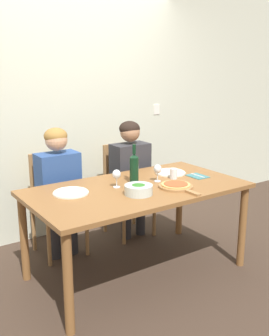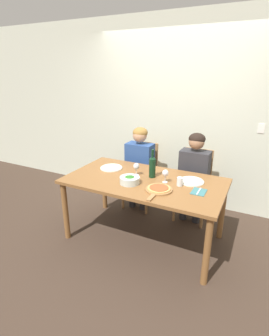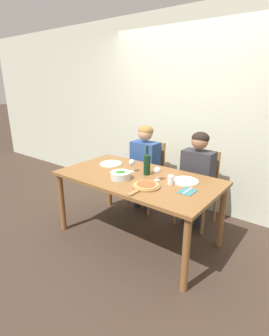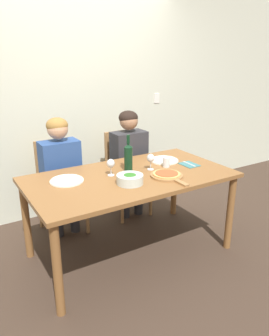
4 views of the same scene
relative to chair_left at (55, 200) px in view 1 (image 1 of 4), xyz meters
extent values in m
plane|color=#3D2D23|center=(0.40, -0.80, -0.50)|extent=(40.00, 40.00, 0.00)
cube|color=beige|center=(0.40, 0.41, 0.85)|extent=(10.00, 0.05, 2.70)
cube|color=white|center=(1.50, 0.38, 0.75)|extent=(0.08, 0.01, 0.12)
cube|color=brown|center=(0.40, -0.80, 0.25)|extent=(1.80, 0.97, 0.04)
cylinder|color=brown|center=(-0.44, -1.23, -0.14)|extent=(0.07, 0.07, 0.74)
cylinder|color=brown|center=(1.24, -1.23, -0.14)|extent=(0.07, 0.07, 0.74)
cylinder|color=brown|center=(-0.44, -0.38, -0.14)|extent=(0.07, 0.07, 0.74)
cylinder|color=brown|center=(1.24, -0.38, -0.14)|extent=(0.07, 0.07, 0.74)
cube|color=#9E7042|center=(0.00, -0.08, -0.08)|extent=(0.42, 0.42, 0.04)
cube|color=#9E7042|center=(0.00, 0.12, 0.20)|extent=(0.38, 0.03, 0.51)
cylinder|color=#9E7042|center=(-0.19, -0.27, -0.30)|extent=(0.04, 0.04, 0.41)
cylinder|color=#9E7042|center=(0.19, -0.27, -0.30)|extent=(0.04, 0.04, 0.41)
cylinder|color=#9E7042|center=(-0.19, 0.11, -0.30)|extent=(0.04, 0.04, 0.41)
cylinder|color=#9E7042|center=(0.19, 0.11, -0.30)|extent=(0.04, 0.04, 0.41)
cube|color=#9E7042|center=(0.79, -0.08, -0.08)|extent=(0.42, 0.42, 0.04)
cube|color=#9E7042|center=(0.79, 0.12, 0.20)|extent=(0.38, 0.03, 0.51)
cylinder|color=#9E7042|center=(0.60, -0.27, -0.30)|extent=(0.04, 0.04, 0.41)
cylinder|color=#9E7042|center=(0.98, -0.27, -0.30)|extent=(0.04, 0.04, 0.41)
cylinder|color=#9E7042|center=(0.60, 0.11, -0.30)|extent=(0.04, 0.04, 0.41)
cylinder|color=#9E7042|center=(0.98, 0.11, -0.30)|extent=(0.04, 0.04, 0.41)
cylinder|color=#28282D|center=(-0.09, -0.16, -0.28)|extent=(0.10, 0.10, 0.44)
cylinder|color=#28282D|center=(0.09, -0.16, -0.28)|extent=(0.10, 0.10, 0.44)
cube|color=navy|center=(0.00, -0.10, 0.21)|extent=(0.38, 0.22, 0.54)
cylinder|color=navy|center=(-0.20, -0.34, 0.06)|extent=(0.07, 0.31, 0.14)
cylinder|color=navy|center=(0.20, -0.34, 0.06)|extent=(0.07, 0.31, 0.14)
sphere|color=tan|center=(0.00, -0.10, 0.60)|extent=(0.20, 0.20, 0.20)
ellipsoid|color=olive|center=(0.00, -0.09, 0.63)|extent=(0.21, 0.21, 0.15)
cylinder|color=#28282D|center=(0.70, -0.16, -0.28)|extent=(0.10, 0.10, 0.44)
cylinder|color=#28282D|center=(0.88, -0.16, -0.28)|extent=(0.10, 0.10, 0.44)
cube|color=#2D2D33|center=(0.79, -0.10, 0.21)|extent=(0.38, 0.22, 0.54)
cylinder|color=#2D2D33|center=(0.59, -0.34, 0.06)|extent=(0.07, 0.31, 0.14)
cylinder|color=#2D2D33|center=(0.99, -0.34, 0.06)|extent=(0.07, 0.31, 0.14)
sphere|color=#9E7051|center=(0.79, -0.10, 0.60)|extent=(0.20, 0.20, 0.20)
ellipsoid|color=black|center=(0.79, -0.09, 0.63)|extent=(0.21, 0.21, 0.15)
cylinder|color=black|center=(0.44, -0.69, 0.38)|extent=(0.08, 0.08, 0.22)
cone|color=black|center=(0.44, -0.69, 0.51)|extent=(0.08, 0.08, 0.03)
cylinder|color=black|center=(0.44, -0.69, 0.57)|extent=(0.03, 0.03, 0.08)
cylinder|color=silver|center=(0.29, -0.97, 0.31)|extent=(0.22, 0.22, 0.08)
ellipsoid|color=#2D6B23|center=(0.29, -0.97, 0.31)|extent=(0.18, 0.18, 0.08)
cylinder|color=silver|center=(-0.13, -0.65, 0.28)|extent=(0.28, 0.28, 0.01)
torus|color=silver|center=(-0.13, -0.65, 0.28)|extent=(0.28, 0.28, 0.02)
cylinder|color=silver|center=(0.89, -0.63, 0.28)|extent=(0.28, 0.28, 0.01)
torus|color=silver|center=(0.89, -0.63, 0.28)|extent=(0.28, 0.28, 0.02)
cylinder|color=#9E7042|center=(0.65, -0.99, 0.28)|extent=(0.28, 0.28, 0.02)
cube|color=#9E7042|center=(0.65, -1.20, 0.28)|extent=(0.04, 0.14, 0.02)
cylinder|color=tan|center=(0.65, -0.99, 0.29)|extent=(0.24, 0.24, 0.01)
cylinder|color=#AD4C28|center=(0.65, -0.99, 0.30)|extent=(0.20, 0.20, 0.01)
cylinder|color=silver|center=(0.25, -0.72, 0.27)|extent=(0.06, 0.06, 0.01)
cylinder|color=silver|center=(0.25, -0.72, 0.31)|extent=(0.01, 0.01, 0.07)
ellipsoid|color=silver|center=(0.25, -0.72, 0.38)|extent=(0.07, 0.07, 0.08)
ellipsoid|color=maroon|center=(0.25, -0.72, 0.37)|extent=(0.06, 0.06, 0.03)
cylinder|color=silver|center=(0.63, -0.77, 0.27)|extent=(0.06, 0.06, 0.01)
cylinder|color=silver|center=(0.63, -0.77, 0.31)|extent=(0.01, 0.01, 0.07)
ellipsoid|color=silver|center=(0.63, -0.77, 0.38)|extent=(0.07, 0.07, 0.08)
ellipsoid|color=maroon|center=(0.63, -0.77, 0.37)|extent=(0.06, 0.06, 0.03)
cylinder|color=silver|center=(0.81, -0.78, 0.32)|extent=(0.07, 0.07, 0.09)
cube|color=#387075|center=(1.03, -0.85, 0.27)|extent=(0.14, 0.18, 0.01)
cube|color=silver|center=(1.03, -0.85, 0.28)|extent=(0.01, 0.17, 0.01)
camera|label=1|loc=(-1.38, -3.35, 1.23)|focal=42.00mm
camera|label=2|loc=(1.53, -3.32, 1.44)|focal=28.00mm
camera|label=3|loc=(2.04, -2.98, 1.28)|focal=28.00mm
camera|label=4|loc=(-0.98, -3.13, 1.27)|focal=35.00mm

